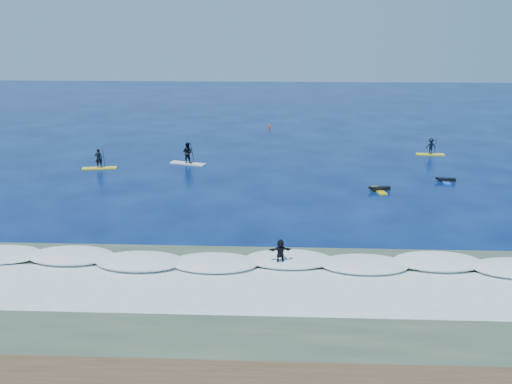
{
  "coord_description": "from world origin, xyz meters",
  "views": [
    {
      "loc": [
        0.48,
        -38.09,
        12.79
      ],
      "look_at": [
        -1.27,
        1.35,
        0.6
      ],
      "focal_mm": 40.0,
      "sensor_mm": 36.0,
      "label": 1
    }
  ],
  "objects_px": {
    "sup_paddler_center": "(188,155)",
    "wave_surfer": "(280,253)",
    "prone_paddler_far": "(445,180)",
    "sup_paddler_left": "(99,162)",
    "sup_paddler_right": "(431,147)",
    "prone_paddler_near": "(379,189)",
    "marker_buoy": "(269,127)"
  },
  "relations": [
    {
      "from": "sup_paddler_right",
      "to": "prone_paddler_far",
      "type": "relative_size",
      "value": 1.3
    },
    {
      "from": "sup_paddler_left",
      "to": "wave_surfer",
      "type": "height_order",
      "value": "sup_paddler_left"
    },
    {
      "from": "sup_paddler_center",
      "to": "prone_paddler_far",
      "type": "relative_size",
      "value": 1.66
    },
    {
      "from": "sup_paddler_left",
      "to": "marker_buoy",
      "type": "distance_m",
      "value": 24.03
    },
    {
      "from": "prone_paddler_far",
      "to": "wave_surfer",
      "type": "distance_m",
      "value": 21.55
    },
    {
      "from": "sup_paddler_left",
      "to": "wave_surfer",
      "type": "relative_size",
      "value": 1.49
    },
    {
      "from": "sup_paddler_right",
      "to": "marker_buoy",
      "type": "height_order",
      "value": "sup_paddler_right"
    },
    {
      "from": "sup_paddler_left",
      "to": "prone_paddler_far",
      "type": "xyz_separation_m",
      "value": [
        29.2,
        -2.88,
        -0.5
      ]
    },
    {
      "from": "prone_paddler_far",
      "to": "wave_surfer",
      "type": "xyz_separation_m",
      "value": [
        -13.27,
        -16.97,
        0.67
      ]
    },
    {
      "from": "sup_paddler_center",
      "to": "prone_paddler_near",
      "type": "height_order",
      "value": "sup_paddler_center"
    },
    {
      "from": "sup_paddler_left",
      "to": "sup_paddler_center",
      "type": "bearing_deg",
      "value": 5.22
    },
    {
      "from": "wave_surfer",
      "to": "sup_paddler_left",
      "type": "bearing_deg",
      "value": 120.43
    },
    {
      "from": "sup_paddler_right",
      "to": "wave_surfer",
      "type": "bearing_deg",
      "value": -116.09
    },
    {
      "from": "sup_paddler_left",
      "to": "wave_surfer",
      "type": "distance_m",
      "value": 25.45
    },
    {
      "from": "sup_paddler_left",
      "to": "prone_paddler_near",
      "type": "bearing_deg",
      "value": -23.33
    },
    {
      "from": "wave_surfer",
      "to": "marker_buoy",
      "type": "distance_m",
      "value": 39.06
    },
    {
      "from": "sup_paddler_right",
      "to": "prone_paddler_far",
      "type": "bearing_deg",
      "value": -94.23
    },
    {
      "from": "sup_paddler_center",
      "to": "prone_paddler_far",
      "type": "bearing_deg",
      "value": 5.41
    },
    {
      "from": "marker_buoy",
      "to": "sup_paddler_right",
      "type": "bearing_deg",
      "value": -38.51
    },
    {
      "from": "sup_paddler_right",
      "to": "prone_paddler_near",
      "type": "bearing_deg",
      "value": -116.79
    },
    {
      "from": "sup_paddler_left",
      "to": "marker_buoy",
      "type": "relative_size",
      "value": 5.22
    },
    {
      "from": "sup_paddler_left",
      "to": "sup_paddler_right",
      "type": "height_order",
      "value": "sup_paddler_left"
    },
    {
      "from": "sup_paddler_left",
      "to": "marker_buoy",
      "type": "height_order",
      "value": "sup_paddler_left"
    },
    {
      "from": "sup_paddler_left",
      "to": "sup_paddler_right",
      "type": "distance_m",
      "value": 31.01
    },
    {
      "from": "prone_paddler_far",
      "to": "marker_buoy",
      "type": "xyz_separation_m",
      "value": [
        -14.71,
        22.06,
        0.11
      ]
    },
    {
      "from": "sup_paddler_center",
      "to": "marker_buoy",
      "type": "relative_size",
      "value": 5.88
    },
    {
      "from": "sup_paddler_center",
      "to": "sup_paddler_right",
      "type": "relative_size",
      "value": 1.28
    },
    {
      "from": "prone_paddler_far",
      "to": "sup_paddler_center",
      "type": "bearing_deg",
      "value": 80.55
    },
    {
      "from": "sup_paddler_center",
      "to": "wave_surfer",
      "type": "height_order",
      "value": "sup_paddler_center"
    },
    {
      "from": "prone_paddler_near",
      "to": "wave_surfer",
      "type": "distance_m",
      "value": 16.07
    },
    {
      "from": "sup_paddler_left",
      "to": "sup_paddler_right",
      "type": "bearing_deg",
      "value": 2.52
    },
    {
      "from": "sup_paddler_right",
      "to": "prone_paddler_near",
      "type": "xyz_separation_m",
      "value": [
        -6.86,
        -12.25,
        -0.57
      ]
    }
  ]
}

